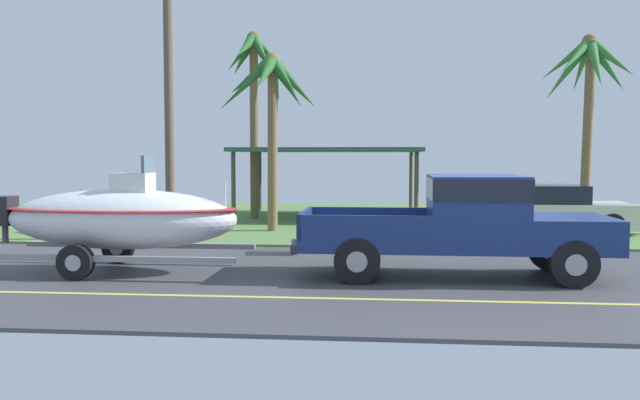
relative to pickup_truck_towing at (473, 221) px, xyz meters
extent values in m
cube|color=#424247|center=(0.18, -0.31, -1.06)|extent=(36.00, 8.00, 0.06)
cube|color=#567F42|center=(0.18, 10.69, -1.03)|extent=(36.00, 14.00, 0.11)
cube|color=#DBCC4C|center=(0.18, -2.11, -1.02)|extent=(34.20, 0.12, 0.01)
cube|color=navy|center=(-0.35, 0.00, -0.40)|extent=(5.52, 1.90, 0.22)
cube|color=navy|center=(1.64, 0.00, -0.10)|extent=(1.54, 1.90, 0.38)
cube|color=navy|center=(0.04, 0.00, 0.27)|extent=(1.65, 1.90, 1.11)
cube|color=black|center=(0.04, 0.00, 0.59)|extent=(1.67, 1.92, 0.38)
cube|color=#112047|center=(-1.95, 0.00, -0.27)|extent=(2.32, 1.90, 0.04)
cube|color=navy|center=(-1.95, 0.91, -0.06)|extent=(2.32, 0.08, 0.45)
cube|color=navy|center=(-1.95, -0.91, -0.06)|extent=(2.32, 0.08, 0.45)
cube|color=navy|center=(-3.07, 0.00, -0.06)|extent=(0.08, 1.90, 0.45)
cube|color=#333338|center=(-3.17, 0.00, -0.46)|extent=(0.12, 1.71, 0.16)
sphere|color=#B2B2B7|center=(-3.29, 0.00, -0.41)|extent=(0.10, 0.10, 0.10)
cylinder|color=black|center=(1.56, 0.84, -0.63)|extent=(0.80, 0.28, 0.80)
cylinder|color=#9E9EA3|center=(1.56, 0.84, -0.63)|extent=(0.36, 0.29, 0.36)
cylinder|color=black|center=(1.56, -0.84, -0.63)|extent=(0.80, 0.28, 0.80)
cylinder|color=#9E9EA3|center=(1.56, -0.84, -0.63)|extent=(0.36, 0.29, 0.36)
cylinder|color=black|center=(-2.06, 0.84, -0.63)|extent=(0.80, 0.28, 0.80)
cylinder|color=#9E9EA3|center=(-2.06, 0.84, -0.63)|extent=(0.36, 0.29, 0.36)
cylinder|color=black|center=(-2.06, -0.84, -0.63)|extent=(0.80, 0.28, 0.80)
cylinder|color=#9E9EA3|center=(-2.06, -0.84, -0.63)|extent=(0.36, 0.29, 0.36)
cube|color=gray|center=(-3.74, 0.00, -0.65)|extent=(0.90, 0.10, 0.08)
cube|color=gray|center=(-6.58, 0.91, -0.65)|extent=(4.78, 0.12, 0.10)
cube|color=gray|center=(-6.58, -0.91, -0.65)|extent=(4.78, 0.12, 0.10)
cylinder|color=black|center=(-7.05, 0.97, -0.71)|extent=(0.64, 0.22, 0.64)
cylinder|color=#9E9EA3|center=(-7.05, 0.97, -0.71)|extent=(0.29, 0.23, 0.29)
cylinder|color=black|center=(-7.05, -0.97, -0.71)|extent=(0.64, 0.22, 0.64)
cylinder|color=#9E9EA3|center=(-7.05, -0.97, -0.71)|extent=(0.29, 0.23, 0.29)
ellipsoid|color=silver|center=(-6.58, 0.00, -0.03)|extent=(4.45, 1.75, 1.14)
ellipsoid|color=#B22626|center=(-6.58, 0.00, 0.17)|extent=(4.54, 1.78, 0.12)
cube|color=silver|center=(-6.35, 0.00, 0.52)|extent=(0.70, 0.60, 0.65)
cube|color=slate|center=(-6.05, 0.00, 1.00)|extent=(0.06, 0.56, 0.36)
cube|color=black|center=(-8.92, 0.00, 0.11)|extent=(0.36, 0.44, 0.56)
cylinder|color=#4C4C51|center=(-8.92, 0.00, -0.20)|extent=(0.12, 0.12, 0.63)
cylinder|color=silver|center=(-4.57, 0.00, 0.45)|extent=(0.04, 0.04, 0.50)
cube|color=beige|center=(2.84, 7.17, -0.50)|extent=(4.74, 1.86, 0.70)
cube|color=black|center=(2.60, 7.17, 0.10)|extent=(2.66, 1.71, 0.50)
cylinder|color=black|center=(4.45, 8.01, -0.70)|extent=(0.66, 0.22, 0.66)
cylinder|color=#9E9EA3|center=(4.45, 8.01, -0.70)|extent=(0.30, 0.23, 0.30)
cylinder|color=black|center=(4.45, 6.33, -0.70)|extent=(0.66, 0.22, 0.66)
cylinder|color=#9E9EA3|center=(4.45, 6.33, -0.70)|extent=(0.30, 0.23, 0.30)
cylinder|color=black|center=(1.23, 8.01, -0.70)|extent=(0.66, 0.22, 0.66)
cylinder|color=#9E9EA3|center=(1.23, 8.01, -0.70)|extent=(0.30, 0.23, 0.30)
cylinder|color=black|center=(1.23, 6.33, -0.70)|extent=(0.66, 0.22, 0.66)
cylinder|color=#9E9EA3|center=(1.23, 6.33, -0.70)|extent=(0.30, 0.23, 0.30)
cylinder|color=#4C4238|center=(-0.62, 13.71, 0.13)|extent=(0.14, 0.14, 2.33)
cylinder|color=#4C4238|center=(-0.62, 9.09, 0.13)|extent=(0.14, 0.14, 2.33)
cylinder|color=#4C4238|center=(-6.46, 13.71, 0.13)|extent=(0.14, 0.14, 2.33)
cylinder|color=#4C4238|center=(-6.46, 9.09, 0.13)|extent=(0.14, 0.14, 2.33)
cube|color=#2D5647|center=(-3.54, 11.40, 1.37)|extent=(6.34, 5.12, 0.14)
cylinder|color=brown|center=(-6.01, 10.30, 2.03)|extent=(0.28, 0.31, 6.12)
cone|color=#286028|center=(-5.37, 10.33, 4.41)|extent=(1.51, 0.37, 1.56)
cone|color=#286028|center=(-5.74, 10.69, 4.54)|extent=(1.07, 1.29, 1.38)
cone|color=#286028|center=(-6.10, 10.93, 4.65)|extent=(0.49, 1.46, 1.11)
cone|color=#286028|center=(-6.41, 10.59, 4.53)|extent=(1.29, 1.10, 1.40)
cone|color=#286028|center=(-6.40, 10.10, 4.53)|extent=(1.16, 0.79, 1.32)
cone|color=#286028|center=(-6.14, 9.66, 4.72)|extent=(0.73, 1.57, 1.12)
cone|color=#286028|center=(-5.69, 9.78, 4.64)|extent=(1.11, 1.47, 1.23)
sphere|color=brown|center=(-6.01, 10.30, 5.09)|extent=(0.46, 0.46, 0.46)
cylinder|color=brown|center=(4.72, 9.74, 1.85)|extent=(0.30, 0.70, 5.76)
cone|color=#387A38|center=(5.26, 9.74, 3.95)|extent=(1.41, 0.41, 1.77)
cone|color=#387A38|center=(5.34, 10.27, 4.10)|extent=(1.71, 1.53, 1.58)
cone|color=#387A38|center=(4.69, 10.52, 4.02)|extent=(0.37, 1.78, 1.63)
cone|color=#387A38|center=(4.16, 10.51, 4.23)|extent=(1.45, 1.84, 1.27)
cone|color=#387A38|center=(4.09, 9.82, 3.84)|extent=(1.60, 0.56, 1.99)
cone|color=#387A38|center=(4.12, 9.04, 4.15)|extent=(1.55, 1.73, 1.40)
cone|color=#387A38|center=(4.70, 9.02, 3.96)|extent=(0.48, 1.78, 1.82)
cone|color=#387A38|center=(5.23, 9.24, 4.13)|extent=(1.48, 1.45, 1.49)
sphere|color=brown|center=(4.72, 9.74, 4.72)|extent=(0.47, 0.47, 0.47)
cylinder|color=brown|center=(-4.80, 6.82, 1.42)|extent=(0.28, 0.43, 4.90)
cone|color=#286028|center=(-4.20, 6.94, 3.21)|extent=(1.55, 0.67, 1.57)
cone|color=#286028|center=(-4.44, 7.21, 3.24)|extent=(1.19, 1.23, 1.49)
cone|color=#286028|center=(-4.82, 7.55, 3.35)|extent=(0.40, 1.68, 1.32)
cone|color=#286028|center=(-5.48, 7.15, 3.44)|extent=(1.71, 1.11, 1.21)
cone|color=#286028|center=(-5.47, 6.41, 3.14)|extent=(1.67, 1.18, 1.67)
cone|color=#286028|center=(-4.87, 6.02, 3.40)|extent=(0.55, 1.84, 1.28)
cone|color=#286028|center=(-4.43, 6.40, 3.38)|extent=(1.20, 1.27, 1.25)
sphere|color=brown|center=(-4.80, 6.82, 3.86)|extent=(0.46, 0.46, 0.46)
cylinder|color=brown|center=(-7.16, 4.76, 2.62)|extent=(0.24, 0.24, 7.29)
camera|label=1|loc=(-1.59, -12.53, 1.19)|focal=38.43mm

